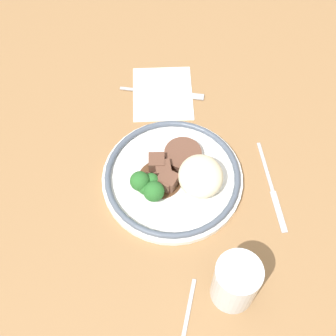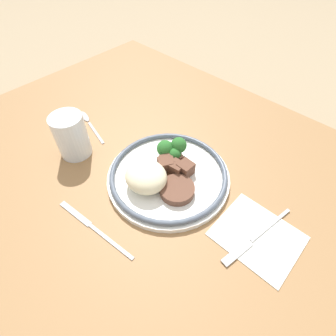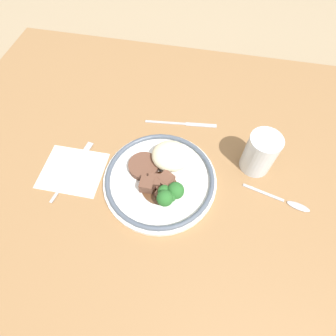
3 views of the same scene
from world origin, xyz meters
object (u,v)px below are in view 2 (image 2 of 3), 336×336
juice_glass (72,137)px  knife (92,227)px  fork (252,240)px  spoon (87,120)px  plate (166,173)px

juice_glass → knife: (-0.20, 0.10, -0.05)m
juice_glass → knife: juice_glass is taller
fork → spoon: (0.54, 0.00, -0.00)m
knife → spoon: spoon is taller
juice_glass → spoon: bearing=-46.7°
juice_glass → knife: bearing=153.6°
fork → spoon: size_ratio=1.18×
juice_glass → fork: bearing=-168.4°
plate → knife: 0.20m
juice_glass → knife: 0.23m
fork → spoon: same height
plate → juice_glass: 0.25m
plate → juice_glass: (0.23, 0.09, 0.03)m
plate → fork: plate is taller
plate → fork: size_ratio=1.47×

